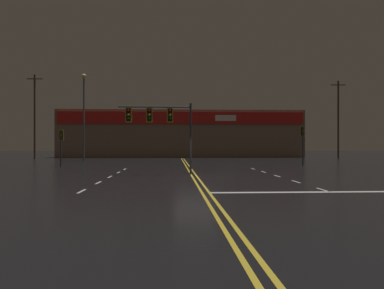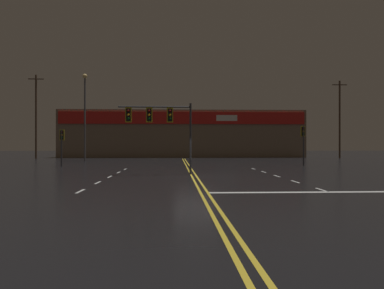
{
  "view_description": "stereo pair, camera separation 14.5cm",
  "coord_description": "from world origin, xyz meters",
  "px_view_note": "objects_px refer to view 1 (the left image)",
  "views": [
    {
      "loc": [
        -1.35,
        -23.33,
        1.99
      ],
      "look_at": [
        0.0,
        3.15,
        2.0
      ],
      "focal_mm": 35.0,
      "sensor_mm": 36.0,
      "label": 1
    },
    {
      "loc": [
        -1.2,
        -23.34,
        1.99
      ],
      "look_at": [
        0.0,
        3.15,
        2.0
      ],
      "focal_mm": 35.0,
      "sensor_mm": 36.0,
      "label": 2
    }
  ],
  "objects_px": {
    "traffic_signal_corner_northeast": "(302,137)",
    "streetlight_near_right": "(84,106)",
    "traffic_signal_median": "(158,119)",
    "traffic_signal_corner_northwest": "(61,139)"
  },
  "relations": [
    {
      "from": "traffic_signal_corner_northeast",
      "to": "streetlight_near_right",
      "type": "relative_size",
      "value": 0.36
    },
    {
      "from": "streetlight_near_right",
      "to": "traffic_signal_corner_northwest",
      "type": "bearing_deg",
      "value": -87.68
    },
    {
      "from": "traffic_signal_corner_northeast",
      "to": "streetlight_near_right",
      "type": "xyz_separation_m",
      "value": [
        -22.95,
        10.33,
        3.83
      ]
    },
    {
      "from": "streetlight_near_right",
      "to": "traffic_signal_corner_northeast",
      "type": "bearing_deg",
      "value": -24.24
    },
    {
      "from": "traffic_signal_corner_northwest",
      "to": "streetlight_near_right",
      "type": "distance_m",
      "value": 11.33
    },
    {
      "from": "traffic_signal_median",
      "to": "traffic_signal_corner_northwest",
      "type": "height_order",
      "value": "traffic_signal_median"
    },
    {
      "from": "traffic_signal_median",
      "to": "traffic_signal_corner_northwest",
      "type": "relative_size",
      "value": 1.45
    },
    {
      "from": "traffic_signal_corner_northwest",
      "to": "streetlight_near_right",
      "type": "relative_size",
      "value": 0.32
    },
    {
      "from": "traffic_signal_median",
      "to": "streetlight_near_right",
      "type": "distance_m",
      "value": 22.69
    },
    {
      "from": "traffic_signal_median",
      "to": "streetlight_near_right",
      "type": "xyz_separation_m",
      "value": [
        -9.67,
        20.32,
        2.89
      ]
    }
  ]
}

